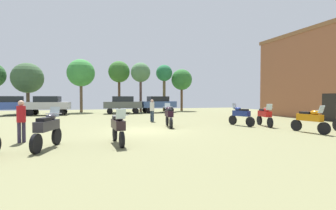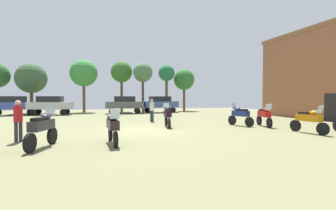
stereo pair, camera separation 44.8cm
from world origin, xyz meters
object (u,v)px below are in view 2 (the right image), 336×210
at_px(motorcycle_12, 240,115).
at_px(tree_3, 122,72).
at_px(motorcycle_10, 42,128).
at_px(person_2, 152,109).
at_px(tree_7, 84,73).
at_px(car_3, 14,104).
at_px(motorcycle_8, 264,115).
at_px(car_1, 160,103).
at_px(tree_5, 143,73).
at_px(motorcycle_5, 113,126).
at_px(person_1, 18,118).
at_px(tree_1, 31,78).
at_px(car_2, 50,104).
at_px(motorcycle_4, 167,115).
at_px(motorcycle_2, 309,120).
at_px(car_4, 125,103).
at_px(tree_6, 184,80).

xyz_separation_m(motorcycle_12, tree_3, (-5.65, 18.98, 4.48)).
xyz_separation_m(motorcycle_10, person_2, (6.12, 8.46, 0.26)).
xyz_separation_m(tree_3, tree_7, (-4.75, -0.15, -0.28)).
bearing_deg(car_3, tree_3, -83.36).
relative_size(motorcycle_8, motorcycle_12, 1.04).
xyz_separation_m(car_1, tree_5, (-1.72, 2.16, 3.86)).
relative_size(motorcycle_5, motorcycle_12, 1.10).
relative_size(motorcycle_12, car_1, 0.46).
distance_m(motorcycle_12, person_1, 12.47).
xyz_separation_m(motorcycle_8, person_2, (-6.16, 5.23, 0.28)).
relative_size(motorcycle_5, person_2, 1.31).
height_order(car_1, person_1, car_1).
height_order(motorcycle_8, motorcycle_10, motorcycle_10).
relative_size(motorcycle_12, tree_1, 0.35).
bearing_deg(tree_1, motorcycle_5, -70.91).
relative_size(car_2, car_3, 0.99).
xyz_separation_m(motorcycle_12, car_1, (-1.38, 15.20, 0.45)).
height_order(motorcycle_4, motorcycle_5, motorcycle_4).
bearing_deg(tree_3, motorcycle_2, -72.65).
bearing_deg(motorcycle_4, car_1, 86.71).
height_order(car_1, tree_7, tree_7).
height_order(motorcycle_4, car_4, car_4).
distance_m(motorcycle_12, tree_7, 21.91).
xyz_separation_m(motorcycle_2, tree_1, (-17.83, 22.65, 3.41)).
xyz_separation_m(motorcycle_10, tree_5, (7.93, 21.37, 4.29)).
distance_m(motorcycle_2, car_3, 26.74).
relative_size(motorcycle_12, tree_6, 0.35).
distance_m(motorcycle_5, tree_1, 24.21).
relative_size(motorcycle_12, car_4, 0.46).
relative_size(motorcycle_8, person_1, 1.22).
height_order(motorcycle_2, car_4, car_4).
relative_size(motorcycle_10, person_2, 1.28).
bearing_deg(motorcycle_8, motorcycle_2, 109.75).
relative_size(car_3, tree_5, 0.72).
height_order(motorcycle_5, tree_7, tree_7).
xyz_separation_m(car_2, car_4, (7.85, 0.05, 0.00)).
xyz_separation_m(person_2, tree_1, (-11.41, 14.25, 3.13)).
relative_size(motorcycle_5, tree_1, 0.38).
xyz_separation_m(motorcycle_12, person_2, (-4.91, 4.44, 0.28)).
relative_size(motorcycle_10, tree_3, 0.33).
height_order(motorcycle_8, tree_7, tree_7).
distance_m(person_1, tree_1, 21.70).
relative_size(motorcycle_4, motorcycle_12, 1.12).
relative_size(car_3, person_1, 2.62).
bearing_deg(car_2, motorcycle_4, -138.98).
height_order(motorcycle_5, tree_3, tree_3).
bearing_deg(car_4, tree_3, 3.23).
distance_m(car_1, car_2, 12.27).
bearing_deg(motorcycle_8, person_1, 21.87).
bearing_deg(motorcycle_5, person_1, -25.67).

